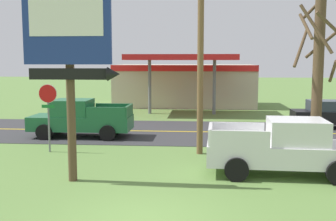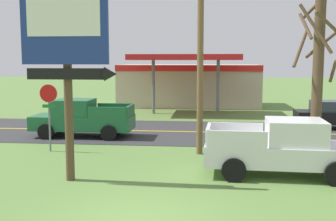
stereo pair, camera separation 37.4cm
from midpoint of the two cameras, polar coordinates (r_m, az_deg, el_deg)
name	(u,v)px [view 1 (the left image)]	position (r m, az deg, el deg)	size (l,w,h in m)	color
ground_plane	(141,221)	(10.67, -4.75, -14.89)	(180.00, 180.00, 0.00)	#5B7F3D
road_asphalt	(175,132)	(23.16, 0.57, -2.92)	(140.00, 8.00, 0.02)	#333335
road_centre_line	(175,131)	(23.16, 0.57, -2.89)	(126.00, 0.20, 0.01)	gold
motel_sign	(70,42)	(13.63, -14.17, 9.07)	(3.07, 0.54, 6.72)	brown
stop_sign	(48,106)	(18.59, -16.73, 0.64)	(0.80, 0.08, 2.95)	slate
utility_pole	(201,39)	(17.42, 3.89, 9.84)	(2.15, 0.26, 9.05)	brown
bare_tree	(318,72)	(16.64, 19.31, 5.00)	(2.20, 2.20, 6.65)	brown
gas_station	(185,84)	(36.40, 2.06, 3.70)	(12.00, 11.50, 4.40)	beige
pickup_white_parked_on_lawn	(285,148)	(14.85, 15.09, -4.97)	(5.27, 2.40, 1.96)	silver
pickup_green_on_road	(80,119)	(21.97, -12.51, -1.11)	(5.20, 2.24, 1.96)	#1E6038
car_black_near_lane	(328,114)	(25.98, 20.84, -0.48)	(4.20, 2.00, 1.64)	black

